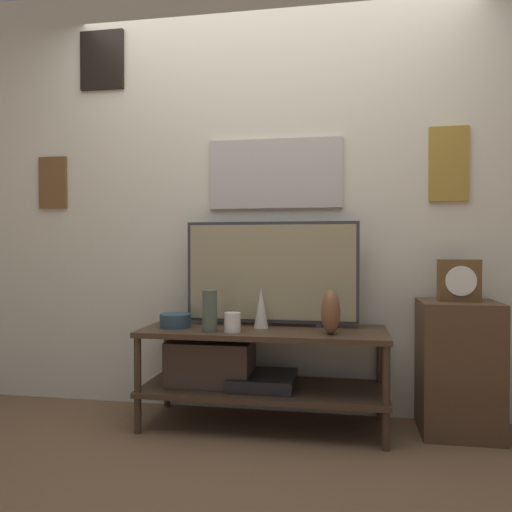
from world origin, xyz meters
The scene contains 11 objects.
ground_plane centered at (0.00, 0.00, 0.00)m, with size 12.00×12.00×0.00m, color brown.
wall_back centered at (0.00, 0.61, 1.35)m, with size 6.40×0.08×2.70m.
media_console centered at (-0.12, 0.30, 0.35)m, with size 1.38×0.52×0.56m.
television centered at (0.03, 0.41, 0.87)m, with size 1.02×0.05×0.61m.
vase_urn_stoneware centered at (0.38, 0.19, 0.68)m, with size 0.10×0.13×0.24m.
vase_slim_bronze centered at (-0.02, 0.33, 0.67)m, with size 0.08×0.08×0.23m.
vase_tall_ceramic centered at (-0.28, 0.16, 0.67)m, with size 0.08×0.08×0.23m.
vase_wide_bowl centered at (-0.51, 0.27, 0.60)m, with size 0.18×0.18×0.08m.
candle_jar centered at (-0.15, 0.16, 0.61)m, with size 0.09×0.09×0.11m.
side_table centered at (1.07, 0.37, 0.36)m, with size 0.41×0.37×0.73m.
mantel_clock centered at (1.07, 0.39, 0.84)m, with size 0.22×0.11×0.23m.
Camera 1 is at (0.45, -2.50, 1.02)m, focal length 35.00 mm.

